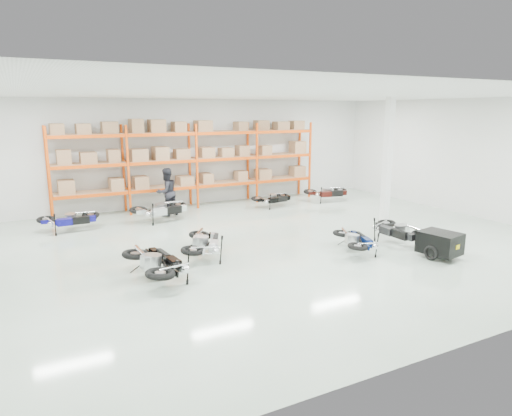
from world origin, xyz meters
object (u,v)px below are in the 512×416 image
moto_touring_right (398,226)px  moto_back_c (273,196)px  trailer (440,243)px  moto_back_d (327,190)px  moto_back_b (161,206)px  moto_black_far_left (157,257)px  person_back (167,192)px  moto_silver_left (204,239)px  moto_blue_centre (356,237)px  moto_back_a (69,216)px

moto_touring_right → moto_back_c: moto_touring_right is taller
moto_touring_right → moto_back_c: (-0.76, 6.48, -0.06)m
trailer → moto_back_d: bearing=65.0°
moto_back_b → moto_back_c: bearing=-93.3°
moto_black_far_left → moto_touring_right: 7.47m
person_back → moto_back_b: bearing=38.6°
moto_black_far_left → moto_back_d: moto_black_far_left is taller
moto_silver_left → trailer: 6.55m
moto_black_far_left → moto_blue_centre: bearing=169.9°
moto_touring_right → trailer: size_ratio=0.99×
moto_blue_centre → moto_back_c: bearing=-79.1°
trailer → moto_back_c: bearing=84.5°
moto_blue_centre → person_back: 7.97m
moto_blue_centre → person_back: bearing=-44.9°
moto_back_b → moto_back_a: bearing=82.8°
trailer → moto_back_b: size_ratio=0.94×
moto_touring_right → moto_blue_centre: bearing=-173.5°
moto_blue_centre → moto_back_b: (-3.88, 6.41, 0.08)m
moto_touring_right → moto_back_c: bearing=96.9°
moto_blue_centre → moto_back_b: size_ratio=0.86×
moto_blue_centre → moto_back_c: (1.03, 6.68, -0.02)m
moto_back_a → moto_back_b: bearing=-90.5°
moto_silver_left → person_back: (0.62, 5.62, 0.38)m
moto_black_far_left → moto_back_b: bearing=-112.5°
trailer → person_back: bearing=110.3°
moto_blue_centre → moto_back_d: moto_back_d is taller
moto_touring_right → moto_back_d: (2.01, 6.41, -0.00)m
moto_touring_right → moto_back_b: 8.41m
moto_black_far_left → moto_back_a: size_ratio=1.15×
moto_black_far_left → moto_back_d: (9.48, 6.18, -0.07)m
moto_back_b → moto_back_c: 4.92m
moto_blue_centre → moto_silver_left: size_ratio=0.89×
moto_back_a → moto_back_c: size_ratio=1.10×
moto_black_far_left → trailer: size_ratio=1.12×
trailer → moto_back_b: bearing=115.1°
moto_silver_left → moto_back_a: moto_silver_left is taller
moto_touring_right → moto_back_a: bearing=145.0°
moto_blue_centre → moto_black_far_left: (-5.68, 0.43, 0.11)m
moto_blue_centre → person_back: size_ratio=0.87×
moto_blue_centre → moto_back_d: size_ratio=0.92×
moto_blue_centre → moto_silver_left: bearing=-1.6°
trailer → moto_back_d: moto_back_d is taller
moto_silver_left → moto_back_c: (5.07, 5.11, -0.08)m
trailer → moto_back_a: 11.82m
moto_back_a → person_back: size_ratio=0.92×
moto_black_far_left → person_back: person_back is taller
moto_blue_centre → moto_back_a: size_ratio=0.94×
moto_touring_right → moto_black_far_left: bearing=178.4°
trailer → person_back: (-5.21, 8.59, 0.51)m
moto_black_far_left → moto_touring_right: (7.47, -0.23, -0.07)m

